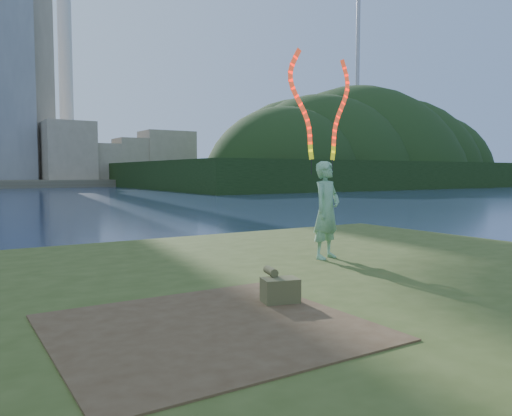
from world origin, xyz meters
TOP-DOWN VIEW (x-y plane):
  - ground at (0.00, 0.00)m, footprint 320.00×320.00m
  - grassy_knoll at (0.00, -2.30)m, footprint 20.00×18.00m
  - dirt_patch at (-2.20, -3.20)m, footprint 3.20×3.00m
  - wooded_hill at (59.57, 59.96)m, footprint 78.00×50.00m
  - woman_with_ribbons at (1.70, -0.50)m, footprint 2.06×0.78m
  - canvas_bag at (-0.97, -2.78)m, footprint 0.52×0.58m

SIDE VIEW (x-z plane):
  - ground at x=0.00m, z-range 0.00..0.00m
  - wooded_hill at x=59.57m, z-range -31.34..31.66m
  - grassy_knoll at x=0.00m, z-range -0.06..0.74m
  - dirt_patch at x=-2.20m, z-range 0.80..0.82m
  - canvas_bag at x=-0.97m, z-range 0.76..1.19m
  - woman_with_ribbons at x=1.70m, z-range 0.07..4.31m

